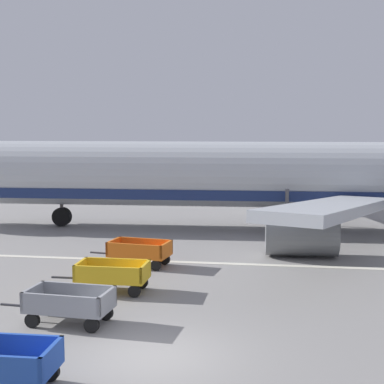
% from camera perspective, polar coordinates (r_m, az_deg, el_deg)
% --- Properties ---
extents(ground_plane, '(220.00, 220.00, 0.00)m').
position_cam_1_polar(ground_plane, '(15.86, -3.80, -15.59)').
color(ground_plane, gray).
extents(apron_stripe, '(120.00, 0.36, 0.01)m').
position_cam_1_polar(apron_stripe, '(25.61, 1.18, -6.89)').
color(apron_stripe, silver).
rests_on(apron_stripe, ground).
extents(airplane, '(37.62, 30.27, 11.34)m').
position_cam_1_polar(airplane, '(33.36, 6.52, 1.53)').
color(airplane, '#B2B7BC').
rests_on(airplane, ground).
extents(baggage_cart_second_in_row, '(3.56, 1.45, 1.07)m').
position_cam_1_polar(baggage_cart_second_in_row, '(14.48, -18.13, -15.57)').
color(baggage_cart_second_in_row, '#234CB2').
rests_on(baggage_cart_second_in_row, ground).
extents(baggage_cart_third_in_row, '(3.60, 1.59, 1.07)m').
position_cam_1_polar(baggage_cart_third_in_row, '(18.33, -11.84, -10.62)').
color(baggage_cart_third_in_row, gray).
rests_on(baggage_cart_third_in_row, ground).
extents(baggage_cart_fourth_in_row, '(3.55, 1.41, 1.07)m').
position_cam_1_polar(baggage_cart_fourth_in_row, '(21.42, -7.74, -8.01)').
color(baggage_cart_fourth_in_row, gold).
rests_on(baggage_cart_fourth_in_row, ground).
extents(baggage_cart_far_end, '(3.62, 1.75, 1.07)m').
position_cam_1_polar(baggage_cart_far_end, '(25.06, -5.14, -5.82)').
color(baggage_cart_far_end, orange).
rests_on(baggage_cart_far_end, ground).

